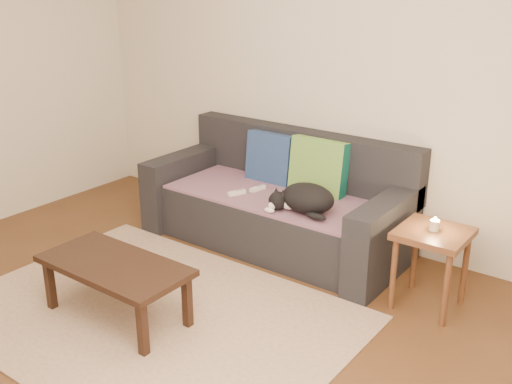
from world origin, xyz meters
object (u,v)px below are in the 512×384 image
Objects in this scene: wii_remote_b at (237,193)px; sofa at (279,206)px; coffee_table at (115,270)px; side_table at (432,244)px; wii_remote_a at (258,189)px; cat at (305,199)px.

sofa is at bearing -16.30° from wii_remote_b.
sofa is 1.56m from coffee_table.
sofa reaches higher than coffee_table.
side_table is 0.55× the size of coffee_table.
wii_remote_b is 1.30m from coffee_table.
wii_remote_a is 1.47m from coffee_table.
wii_remote_a is 1.50m from side_table.
sofa is 1.38m from side_table.
cat is 0.96m from side_table.
side_table is at bearing -85.05° from wii_remote_a.
wii_remote_a is 0.19m from wii_remote_b.
wii_remote_b is at bearing 92.44° from coffee_table.
sofa is 4.25× the size of cat.
side_table is at bearing -66.69° from wii_remote_b.
wii_remote_b is at bearing -128.82° from sofa.
wii_remote_a is (-0.14, -0.09, 0.15)m from sofa.
wii_remote_a and wii_remote_b have the same top height.
wii_remote_b is at bearing -172.22° from cat.
sofa is 14.00× the size of wii_remote_b.
sofa is 0.37m from wii_remote_b.
coffee_table is (-0.02, -1.46, -0.11)m from wii_remote_a.
coffee_table is at bearing -155.04° from wii_remote_b.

